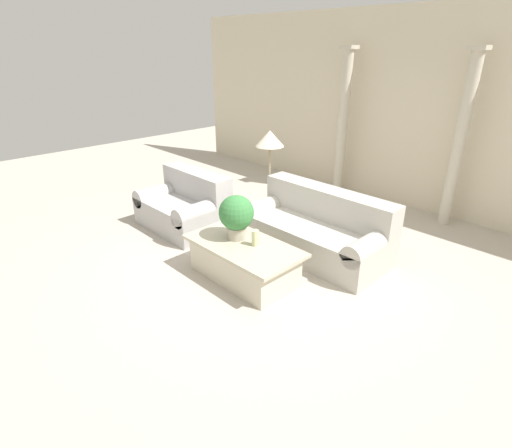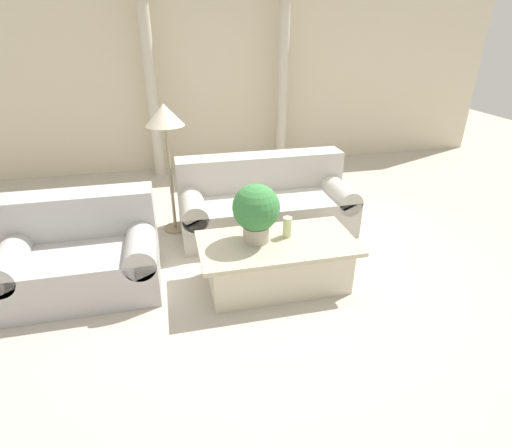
# 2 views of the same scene
# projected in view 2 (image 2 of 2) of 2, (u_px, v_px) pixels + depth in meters

# --- Properties ---
(ground_plane) EXTENTS (16.00, 16.00, 0.00)m
(ground_plane) POSITION_uv_depth(u_px,v_px,m) (257.00, 261.00, 4.19)
(ground_plane) COLOR #BCB2A3
(wall_back) EXTENTS (10.00, 0.06, 3.20)m
(wall_back) POSITION_uv_depth(u_px,v_px,m) (210.00, 68.00, 6.36)
(wall_back) COLOR beige
(wall_back) RESTS_ON ground_plane
(sofa_long) EXTENTS (2.01, 0.92, 0.84)m
(sofa_long) POSITION_uv_depth(u_px,v_px,m) (265.00, 202.00, 4.75)
(sofa_long) COLOR #B7B2A8
(sofa_long) RESTS_ON ground_plane
(loveseat) EXTENTS (1.36, 0.92, 0.84)m
(loveseat) POSITION_uv_depth(u_px,v_px,m) (82.00, 253.00, 3.68)
(loveseat) COLOR #B2AFAE
(loveseat) RESTS_ON ground_plane
(coffee_table) EXTENTS (1.44, 0.76, 0.45)m
(coffee_table) POSITION_uv_depth(u_px,v_px,m) (277.00, 262.00, 3.74)
(coffee_table) COLOR beige
(coffee_table) RESTS_ON ground_plane
(potted_plant) EXTENTS (0.43, 0.43, 0.54)m
(potted_plant) POSITION_uv_depth(u_px,v_px,m) (256.00, 210.00, 3.52)
(potted_plant) COLOR #B2A893
(potted_plant) RESTS_ON coffee_table
(pillar_candle) EXTENTS (0.08, 0.08, 0.19)m
(pillar_candle) POSITION_uv_depth(u_px,v_px,m) (287.00, 227.00, 3.69)
(pillar_candle) COLOR beige
(pillar_candle) RESTS_ON coffee_table
(floor_lamp) EXTENTS (0.42, 0.42, 1.48)m
(floor_lamp) POSITION_uv_depth(u_px,v_px,m) (165.00, 124.00, 4.27)
(floor_lamp) COLOR gray
(floor_lamp) RESTS_ON ground_plane
(column_left) EXTENTS (0.25, 0.25, 2.61)m
(column_left) POSITION_uv_depth(u_px,v_px,m) (152.00, 91.00, 6.00)
(column_left) COLOR beige
(column_left) RESTS_ON ground_plane
(column_right) EXTENTS (0.25, 0.25, 2.61)m
(column_right) POSITION_uv_depth(u_px,v_px,m) (282.00, 87.00, 6.41)
(column_right) COLOR beige
(column_right) RESTS_ON ground_plane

